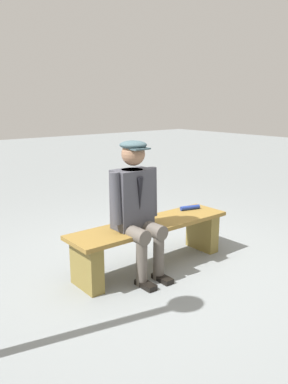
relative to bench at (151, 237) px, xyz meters
The scene contains 4 objects.
ground_plane 0.33m from the bench, ahead, with size 30.00×30.00×0.00m, color gray.
bench is the anchor object (origin of this frame).
seated_man 0.51m from the bench, 14.30° to the left, with size 0.56×0.58×1.38m.
rolled_magazine 0.71m from the bench, behind, with size 0.05×0.05×0.25m, color navy.
Camera 1 is at (2.51, 2.97, 1.75)m, focal length 35.84 mm.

